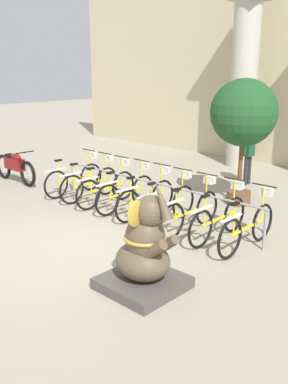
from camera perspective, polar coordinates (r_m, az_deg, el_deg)
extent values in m
plane|color=#9E937F|center=(7.86, -7.47, -6.92)|extent=(60.00, 60.00, 0.00)
cylinder|color=#BCB7A8|center=(14.09, 13.13, 13.46)|extent=(0.83, 0.83, 5.00)
cylinder|color=gray|center=(11.14, -9.54, 1.96)|extent=(0.05, 0.05, 0.75)
cylinder|color=gray|center=(7.70, 15.80, -4.91)|extent=(0.05, 0.05, 0.75)
cylinder|color=gray|center=(9.08, 0.77, 1.40)|extent=(5.53, 0.04, 0.04)
torus|color=black|center=(11.20, -7.10, 2.02)|extent=(0.05, 0.70, 0.70)
torus|color=black|center=(10.57, -11.64, 0.95)|extent=(0.05, 0.70, 0.70)
cube|color=yellow|center=(10.86, -9.32, 1.76)|extent=(0.04, 0.99, 0.04)
cube|color=silver|center=(10.48, -11.75, 2.89)|extent=(0.06, 0.59, 0.03)
cylinder|color=yellow|center=(10.55, -11.28, 2.54)|extent=(0.03, 0.03, 0.57)
cube|color=black|center=(10.49, -11.37, 4.16)|extent=(0.08, 0.18, 0.04)
cylinder|color=yellow|center=(11.09, -7.32, 3.76)|extent=(0.03, 0.03, 0.71)
cylinder|color=black|center=(11.02, -7.39, 5.57)|extent=(0.48, 0.03, 0.03)
cube|color=silver|center=(11.11, -6.96, 4.93)|extent=(0.20, 0.16, 0.14)
torus|color=black|center=(10.74, -5.01, 1.47)|extent=(0.05, 0.70, 0.70)
torus|color=black|center=(10.08, -9.63, 0.32)|extent=(0.05, 0.70, 0.70)
cube|color=yellow|center=(10.39, -7.26, 1.18)|extent=(0.04, 0.99, 0.04)
cube|color=silver|center=(9.99, -9.72, 2.35)|extent=(0.06, 0.59, 0.03)
cylinder|color=yellow|center=(10.07, -9.25, 1.99)|extent=(0.03, 0.03, 0.57)
cube|color=black|center=(10.00, -9.33, 3.68)|extent=(0.08, 0.18, 0.04)
cylinder|color=yellow|center=(10.63, -5.22, 3.29)|extent=(0.03, 0.03, 0.71)
cylinder|color=black|center=(10.56, -5.27, 5.17)|extent=(0.48, 0.03, 0.03)
cube|color=silver|center=(10.65, -4.84, 4.51)|extent=(0.20, 0.16, 0.14)
torus|color=black|center=(10.29, -2.80, 0.86)|extent=(0.05, 0.70, 0.70)
torus|color=black|center=(9.60, -7.48, -0.38)|extent=(0.05, 0.70, 0.70)
cube|color=yellow|center=(9.92, -5.06, 0.54)|extent=(0.04, 0.99, 0.04)
cube|color=silver|center=(9.51, -7.56, 1.74)|extent=(0.06, 0.59, 0.03)
cylinder|color=yellow|center=(9.59, -7.08, 1.37)|extent=(0.03, 0.03, 0.57)
cube|color=black|center=(9.52, -7.14, 3.14)|extent=(0.08, 0.18, 0.04)
cylinder|color=yellow|center=(10.18, -2.99, 2.75)|extent=(0.03, 0.03, 0.71)
cylinder|color=black|center=(10.10, -3.02, 4.71)|extent=(0.48, 0.03, 0.03)
cube|color=silver|center=(10.20, -2.60, 4.03)|extent=(0.20, 0.16, 0.14)
torus|color=black|center=(9.89, -0.20, 0.25)|extent=(0.05, 0.70, 0.70)
torus|color=black|center=(9.17, -4.89, -1.10)|extent=(0.05, 0.70, 0.70)
cube|color=yellow|center=(9.51, -2.46, -0.11)|extent=(0.04, 0.99, 0.04)
cube|color=silver|center=(9.07, -4.95, 1.12)|extent=(0.06, 0.59, 0.03)
cylinder|color=yellow|center=(9.15, -4.47, 0.73)|extent=(0.03, 0.03, 0.57)
cube|color=black|center=(9.08, -4.51, 2.58)|extent=(0.08, 0.18, 0.04)
cylinder|color=yellow|center=(9.77, -0.36, 2.21)|extent=(0.03, 0.03, 0.71)
cylinder|color=black|center=(9.69, -0.37, 4.25)|extent=(0.48, 0.03, 0.03)
cube|color=silver|center=(9.79, 0.04, 3.54)|extent=(0.20, 0.16, 0.14)
torus|color=black|center=(9.49, 2.48, -0.46)|extent=(0.05, 0.70, 0.70)
torus|color=black|center=(8.74, -2.21, -1.93)|extent=(0.05, 0.70, 0.70)
cube|color=yellow|center=(9.09, 0.23, -0.87)|extent=(0.04, 0.99, 0.04)
cube|color=silver|center=(8.63, -2.24, 0.39)|extent=(0.06, 0.59, 0.03)
cylinder|color=yellow|center=(8.72, -1.76, -0.01)|extent=(0.03, 0.03, 0.57)
cube|color=black|center=(8.64, -1.78, 1.92)|extent=(0.08, 0.18, 0.04)
cylinder|color=yellow|center=(9.37, 2.35, 1.58)|extent=(0.03, 0.03, 0.71)
cylinder|color=black|center=(9.28, 2.37, 3.70)|extent=(0.48, 0.03, 0.03)
cube|color=silver|center=(9.39, 2.77, 2.96)|extent=(0.20, 0.16, 0.14)
torus|color=black|center=(9.09, 5.24, -1.28)|extent=(0.05, 0.70, 0.70)
torus|color=black|center=(8.30, 0.56, -2.91)|extent=(0.05, 0.70, 0.70)
cube|color=yellow|center=(8.67, 3.02, -1.74)|extent=(0.04, 0.99, 0.04)
cube|color=silver|center=(8.19, 0.57, -0.48)|extent=(0.06, 0.59, 0.03)
cylinder|color=yellow|center=(8.28, 1.04, -0.89)|extent=(0.03, 0.03, 0.57)
cube|color=black|center=(8.20, 1.05, 1.14)|extent=(0.08, 0.18, 0.04)
cylinder|color=yellow|center=(8.96, 5.14, 0.84)|extent=(0.03, 0.03, 0.71)
cylinder|color=black|center=(8.87, 5.20, 3.06)|extent=(0.48, 0.03, 0.03)
cube|color=silver|center=(8.98, 5.57, 2.29)|extent=(0.20, 0.16, 0.14)
torus|color=black|center=(8.73, 8.36, -2.12)|extent=(0.05, 0.70, 0.70)
torus|color=black|center=(7.91, 3.78, -3.93)|extent=(0.05, 0.70, 0.70)
cube|color=yellow|center=(8.30, 6.20, -2.65)|extent=(0.04, 0.99, 0.04)
cube|color=silver|center=(7.79, 3.83, -1.39)|extent=(0.06, 0.59, 0.03)
cylinder|color=yellow|center=(7.89, 4.29, -1.81)|extent=(0.03, 0.03, 0.57)
cube|color=black|center=(7.80, 4.33, 0.32)|extent=(0.08, 0.18, 0.04)
cylinder|color=yellow|center=(8.59, 8.31, 0.07)|extent=(0.03, 0.03, 0.71)
cylinder|color=black|center=(8.50, 8.40, 2.38)|extent=(0.48, 0.03, 0.03)
cube|color=silver|center=(8.62, 8.75, 1.59)|extent=(0.20, 0.16, 0.14)
torus|color=black|center=(8.44, 11.92, -2.94)|extent=(0.05, 0.70, 0.70)
torus|color=black|center=(7.58, 7.54, -4.94)|extent=(0.05, 0.70, 0.70)
cube|color=yellow|center=(7.99, 9.87, -3.55)|extent=(0.04, 0.99, 0.04)
cube|color=silver|center=(7.46, 7.65, -2.30)|extent=(0.06, 0.59, 0.03)
cylinder|color=yellow|center=(7.57, 8.07, -2.73)|extent=(0.03, 0.03, 0.57)
cube|color=black|center=(7.47, 8.16, -0.52)|extent=(0.08, 0.18, 0.04)
cylinder|color=yellow|center=(8.30, 11.91, -0.69)|extent=(0.03, 0.03, 0.71)
cylinder|color=black|center=(8.21, 12.05, 1.69)|extent=(0.48, 0.03, 0.03)
cube|color=silver|center=(8.32, 12.36, 0.88)|extent=(0.20, 0.16, 0.14)
torus|color=black|center=(8.13, 15.50, -3.93)|extent=(0.05, 0.70, 0.70)
torus|color=black|center=(7.25, 11.37, -6.15)|extent=(0.05, 0.70, 0.70)
cube|color=yellow|center=(7.67, 13.58, -4.63)|extent=(0.04, 0.99, 0.04)
cube|color=silver|center=(7.12, 11.53, -3.41)|extent=(0.06, 0.59, 0.03)
cylinder|color=yellow|center=(7.23, 11.92, -3.84)|extent=(0.03, 0.03, 0.57)
cube|color=black|center=(7.13, 12.06, -1.54)|extent=(0.08, 0.18, 0.04)
cylinder|color=yellow|center=(7.99, 15.55, -1.60)|extent=(0.03, 0.03, 0.71)
cylinder|color=black|center=(7.89, 15.74, 0.86)|extent=(0.48, 0.03, 0.03)
cube|color=silver|center=(8.01, 16.01, 0.03)|extent=(0.20, 0.16, 0.14)
cube|color=#4C4742|center=(6.32, -0.17, -12.00)|extent=(1.08, 1.08, 0.16)
ellipsoid|color=brown|center=(6.17, -0.18, -9.14)|extent=(0.83, 0.73, 0.54)
ellipsoid|color=brown|center=(5.99, 0.16, -6.10)|extent=(0.59, 0.54, 0.69)
sphere|color=brown|center=(5.78, 0.87, -2.53)|extent=(0.44, 0.44, 0.44)
ellipsoid|color=#B79333|center=(5.97, 1.89, -1.91)|extent=(0.08, 0.31, 0.37)
ellipsoid|color=#B79333|center=(5.67, -1.08, -2.92)|extent=(0.08, 0.31, 0.37)
cone|color=brown|center=(5.60, 2.35, -1.14)|extent=(0.38, 0.16, 0.55)
cylinder|color=brown|center=(5.93, 2.89, -7.10)|extent=(0.44, 0.15, 0.39)
cylinder|color=brown|center=(5.76, 1.28, -7.81)|extent=(0.44, 0.15, 0.39)
torus|color=#B79333|center=(5.99, 0.16, -6.10)|extent=(0.62, 0.62, 0.05)
torus|color=black|center=(11.85, -15.25, 2.35)|extent=(0.70, 0.09, 0.70)
torus|color=black|center=(12.94, -18.22, 3.24)|extent=(0.70, 0.09, 0.70)
cube|color=maroon|center=(12.36, -16.87, 3.63)|extent=(0.77, 0.22, 0.32)
ellipsoid|color=maroon|center=(12.23, -16.71, 4.48)|extent=(0.40, 0.20, 0.20)
cube|color=black|center=(12.47, -17.36, 4.64)|extent=(0.36, 0.18, 0.08)
cylinder|color=#99999E|center=(11.84, -15.47, 3.71)|extent=(0.04, 0.04, 0.56)
cylinder|color=black|center=(11.78, -15.58, 5.13)|extent=(0.03, 0.55, 0.03)
cylinder|color=#28282D|center=(12.05, 13.83, 2.90)|extent=(0.11, 0.11, 0.80)
cylinder|color=#28282D|center=(11.91, 13.42, 2.77)|extent=(0.11, 0.11, 0.80)
cube|color=#19472D|center=(11.84, 13.84, 6.12)|extent=(0.20, 0.32, 0.60)
sphere|color=tan|center=(11.78, 13.98, 8.16)|extent=(0.22, 0.22, 0.22)
cylinder|color=#19472D|center=(12.01, 14.34, 6.36)|extent=(0.07, 0.07, 0.54)
cylinder|color=#19472D|center=(11.67, 13.36, 6.15)|extent=(0.07, 0.07, 0.54)
cylinder|color=brown|center=(10.27, 12.47, -0.68)|extent=(0.56, 0.56, 0.31)
cylinder|color=brown|center=(10.08, 12.73, 3.46)|extent=(0.10, 0.10, 1.21)
sphere|color=#1E4C23|center=(9.89, 13.16, 10.28)|extent=(1.50, 1.50, 1.50)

